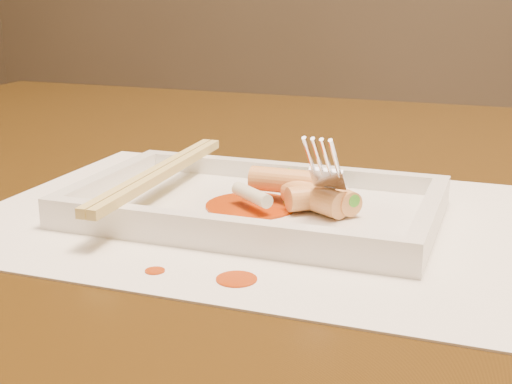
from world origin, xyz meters
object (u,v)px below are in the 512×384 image
(table, at_px, (352,287))
(placemat, at_px, (256,216))
(plate_base, at_px, (256,210))
(fork, at_px, (360,106))
(chopstick_a, at_px, (155,172))

(table, relative_size, placemat, 3.50)
(table, bearing_deg, placemat, -110.34)
(table, xyz_separation_m, placemat, (-0.05, -0.13, 0.10))
(plate_base, bearing_deg, table, 69.66)
(table, xyz_separation_m, fork, (0.02, -0.11, 0.18))
(table, distance_m, plate_base, 0.17)
(fork, bearing_deg, placemat, -165.58)
(table, bearing_deg, fork, -78.07)
(table, distance_m, placemat, 0.17)
(plate_base, distance_m, fork, 0.11)
(chopstick_a, xyz_separation_m, fork, (0.15, 0.02, 0.06))
(placemat, distance_m, plate_base, 0.00)
(chopstick_a, bearing_deg, plate_base, 0.00)
(table, xyz_separation_m, plate_base, (-0.05, -0.13, 0.11))
(table, relative_size, plate_base, 5.38)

